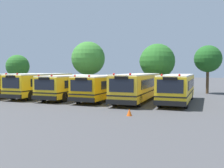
# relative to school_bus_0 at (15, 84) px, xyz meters

# --- Properties ---
(ground_plane) EXTENTS (160.00, 160.00, 0.00)m
(ground_plane) POSITION_rel_school_bus_0_xyz_m (9.28, 0.13, -1.42)
(ground_plane) COLOR #424244
(school_bus_0) EXTENTS (2.66, 9.77, 2.71)m
(school_bus_0) POSITION_rel_school_bus_0_xyz_m (0.00, 0.00, 0.00)
(school_bus_0) COLOR #EAA80C
(school_bus_0) RESTS_ON ground_plane
(school_bus_1) EXTENTS (2.65, 9.51, 2.73)m
(school_bus_1) POSITION_rel_school_bus_0_xyz_m (3.71, -0.06, 0.01)
(school_bus_1) COLOR yellow
(school_bus_1) RESTS_ON ground_plane
(school_bus_2) EXTENTS (2.68, 9.56, 2.59)m
(school_bus_2) POSITION_rel_school_bus_0_xyz_m (7.44, -0.02, -0.06)
(school_bus_2) COLOR yellow
(school_bus_2) RESTS_ON ground_plane
(school_bus_3) EXTENTS (2.76, 9.66, 2.59)m
(school_bus_3) POSITION_rel_school_bus_0_xyz_m (11.21, -0.02, -0.06)
(school_bus_3) COLOR #EAA80C
(school_bus_3) RESTS_ON ground_plane
(school_bus_4) EXTENTS (2.50, 10.73, 2.77)m
(school_bus_4) POSITION_rel_school_bus_0_xyz_m (14.75, 0.11, 0.03)
(school_bus_4) COLOR yellow
(school_bus_4) RESTS_ON ground_plane
(school_bus_5) EXTENTS (2.62, 9.57, 2.72)m
(school_bus_5) POSITION_rel_school_bus_0_xyz_m (18.44, 0.17, 0.00)
(school_bus_5) COLOR yellow
(school_bus_5) RESTS_ON ground_plane
(tree_0) EXTENTS (3.57, 3.57, 5.38)m
(tree_0) POSITION_rel_school_bus_0_xyz_m (-6.65, 8.05, 2.19)
(tree_0) COLOR #4C3823
(tree_0) RESTS_ON ground_plane
(tree_1) EXTENTS (4.73, 4.73, 7.00)m
(tree_1) POSITION_rel_school_bus_0_xyz_m (5.57, 8.38, 3.20)
(tree_1) COLOR #4C3823
(tree_1) RESTS_ON ground_plane
(tree_2) EXTENTS (4.60, 4.49, 6.38)m
(tree_2) POSITION_rel_school_bus_0_xyz_m (14.88, 8.79, 2.71)
(tree_2) COLOR #4C3823
(tree_2) RESTS_ON ground_plane
(tree_3) EXTENTS (3.41, 3.41, 6.13)m
(tree_3) POSITION_rel_school_bus_0_xyz_m (21.14, 10.57, 2.99)
(tree_3) COLOR #4C3823
(tree_3) RESTS_ON ground_plane
(traffic_cone) EXTENTS (0.36, 0.36, 0.47)m
(traffic_cone) POSITION_rel_school_bus_0_xyz_m (16.13, -7.63, -1.19)
(traffic_cone) COLOR #EA5914
(traffic_cone) RESTS_ON ground_plane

